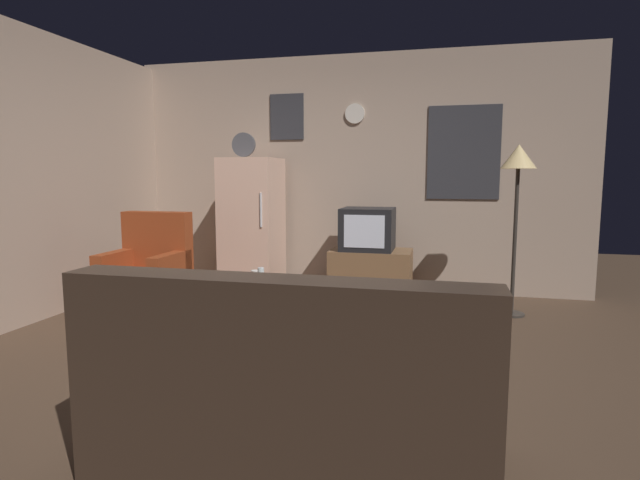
% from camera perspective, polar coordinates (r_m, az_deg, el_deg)
% --- Properties ---
extents(ground_plane, '(12.00, 12.00, 0.00)m').
position_cam_1_polar(ground_plane, '(3.77, -3.14, -13.08)').
color(ground_plane, '#4C3828').
extents(wall_with_art, '(5.20, 0.12, 2.65)m').
position_cam_1_polar(wall_with_art, '(5.92, 3.79, 7.41)').
color(wall_with_art, tan).
rests_on(wall_with_art, ground_plane).
extents(fridge, '(0.60, 0.62, 1.77)m').
position_cam_1_polar(fridge, '(5.76, -7.59, 1.63)').
color(fridge, beige).
rests_on(fridge, ground_plane).
extents(tv_stand, '(0.84, 0.53, 0.53)m').
position_cam_1_polar(tv_stand, '(5.44, 5.70, -3.88)').
color(tv_stand, brown).
rests_on(tv_stand, ground_plane).
extents(crt_tv, '(0.54, 0.51, 0.44)m').
position_cam_1_polar(crt_tv, '(5.37, 5.35, 1.23)').
color(crt_tv, black).
rests_on(crt_tv, tv_stand).
extents(standing_lamp, '(0.32, 0.32, 1.59)m').
position_cam_1_polar(standing_lamp, '(5.03, 21.23, 7.29)').
color(standing_lamp, '#332D28').
rests_on(standing_lamp, ground_plane).
extents(coffee_table, '(0.72, 0.72, 0.43)m').
position_cam_1_polar(coffee_table, '(4.26, -5.62, -7.67)').
color(coffee_table, brown).
rests_on(coffee_table, ground_plane).
extents(wine_glass, '(0.05, 0.05, 0.15)m').
position_cam_1_polar(wine_glass, '(4.08, -6.61, -4.12)').
color(wine_glass, silver).
rests_on(wine_glass, coffee_table).
extents(mug_ceramic_white, '(0.08, 0.08, 0.09)m').
position_cam_1_polar(mug_ceramic_white, '(4.29, -7.19, -3.97)').
color(mug_ceramic_white, silver).
rests_on(mug_ceramic_white, coffee_table).
extents(remote_control, '(0.15, 0.11, 0.02)m').
position_cam_1_polar(remote_control, '(4.15, -6.52, -4.84)').
color(remote_control, black).
rests_on(remote_control, coffee_table).
extents(armchair, '(0.68, 0.68, 0.96)m').
position_cam_1_polar(armchair, '(5.10, -18.72, -4.13)').
color(armchair, maroon).
rests_on(armchair, ground_plane).
extents(couch, '(1.70, 0.80, 0.92)m').
position_cam_1_polar(couch, '(2.34, -3.30, -17.88)').
color(couch, '#38281E').
rests_on(couch, ground_plane).
extents(book_stack, '(0.22, 0.16, 0.13)m').
position_cam_1_polar(book_stack, '(5.30, 13.23, -6.51)').
color(book_stack, gray).
rests_on(book_stack, ground_plane).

